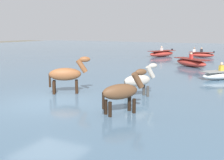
% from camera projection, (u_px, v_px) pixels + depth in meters
% --- Properties ---
extents(ground_plane, '(120.00, 120.00, 0.00)m').
position_uv_depth(ground_plane, '(48.00, 112.00, 10.89)').
color(ground_plane, '#666051').
extents(water_surface, '(90.00, 90.00, 0.39)m').
position_uv_depth(water_surface, '(143.00, 73.00, 19.56)').
color(water_surface, slate).
rests_on(water_surface, ground).
extents(horse_lead_chestnut, '(1.68, 1.32, 1.99)m').
position_uv_depth(horse_lead_chestnut, '(67.00, 75.00, 12.28)').
color(horse_lead_chestnut, brown).
rests_on(horse_lead_chestnut, ground).
extents(horse_trailing_pinto, '(1.16, 1.48, 1.76)m').
position_uv_depth(horse_trailing_pinto, '(139.00, 81.00, 11.60)').
color(horse_trailing_pinto, beige).
rests_on(horse_trailing_pinto, ground).
extents(horse_flank_bay, '(1.21, 1.56, 1.84)m').
position_uv_depth(horse_flank_bay, '(122.00, 93.00, 9.25)').
color(horse_flank_bay, brown).
rests_on(horse_flank_bay, ground).
extents(boat_distant_east, '(2.58, 0.89, 0.99)m').
position_uv_depth(boat_distant_east, '(201.00, 54.00, 29.09)').
color(boat_distant_east, '#BC382D').
rests_on(boat_distant_east, water_surface).
extents(boat_distant_west, '(3.13, 2.77, 1.07)m').
position_uv_depth(boat_distant_west, '(191.00, 63.00, 21.55)').
color(boat_distant_west, '#BC382D').
rests_on(boat_distant_west, water_surface).
extents(boat_mid_outer, '(2.30, 2.44, 0.97)m').
position_uv_depth(boat_mid_outer, '(222.00, 75.00, 15.87)').
color(boat_mid_outer, silver).
rests_on(boat_mid_outer, water_surface).
extents(boat_mid_channel, '(2.36, 3.59, 1.11)m').
position_uv_depth(boat_mid_channel, '(162.00, 54.00, 29.73)').
color(boat_mid_channel, '#BC382D').
rests_on(boat_mid_channel, water_surface).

